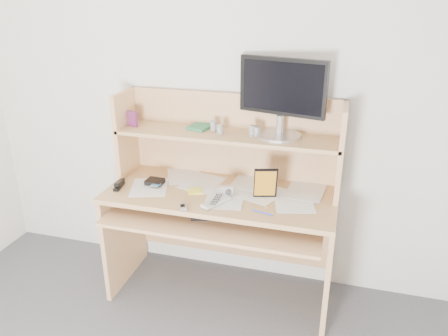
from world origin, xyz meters
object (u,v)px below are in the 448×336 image
(keyboard, at_px, (226,213))
(game_case, at_px, (266,183))
(tv_remote, at_px, (216,202))
(monitor, at_px, (282,95))
(desk, at_px, (224,195))

(keyboard, relative_size, game_case, 2.28)
(tv_remote, distance_m, monitor, 0.73)
(game_case, xyz_separation_m, monitor, (0.04, 0.21, 0.47))
(monitor, bearing_deg, keyboard, -117.73)
(desk, relative_size, keyboard, 3.18)
(monitor, bearing_deg, desk, -146.08)
(desk, bearing_deg, monitor, 20.26)
(keyboard, distance_m, tv_remote, 0.13)
(game_case, bearing_deg, desk, 145.00)
(desk, xyz_separation_m, keyboard, (0.06, -0.17, -0.03))
(game_case, bearing_deg, monitor, 63.49)
(desk, bearing_deg, keyboard, -69.88)
(keyboard, height_order, game_case, game_case)
(keyboard, bearing_deg, game_case, 3.28)
(tv_remote, bearing_deg, desk, 123.89)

